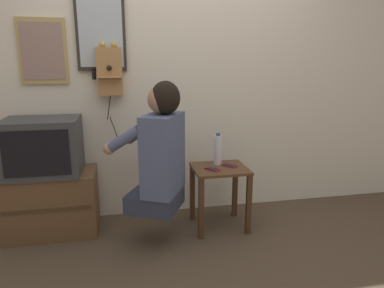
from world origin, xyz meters
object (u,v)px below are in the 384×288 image
at_px(person, 160,151).
at_px(cell_phone_held, 212,169).
at_px(television, 43,147).
at_px(wall_phone_antique, 109,71).
at_px(framed_picture, 43,51).
at_px(wall_mirror, 101,31).
at_px(water_bottle, 218,150).
at_px(cell_phone_spare, 229,165).

bearing_deg(person, cell_phone_held, -45.92).
relative_size(television, cell_phone_held, 4.20).
relative_size(wall_phone_antique, cell_phone_held, 5.94).
height_order(television, wall_phone_antique, wall_phone_antique).
bearing_deg(television, framed_picture, 84.19).
bearing_deg(wall_mirror, framed_picture, 179.61).
bearing_deg(framed_picture, person, -34.00).
height_order(wall_phone_antique, water_bottle, wall_phone_antique).
height_order(framed_picture, cell_phone_held, framed_picture).
height_order(framed_picture, cell_phone_spare, framed_picture).
height_order(wall_mirror, cell_phone_spare, wall_mirror).
bearing_deg(cell_phone_held, water_bottle, 23.21).
height_order(wall_mirror, water_bottle, wall_mirror).
bearing_deg(person, television, 94.74).
height_order(person, wall_phone_antique, wall_phone_antique).
height_order(television, water_bottle, television).
relative_size(wall_mirror, water_bottle, 2.32).
xyz_separation_m(person, television, (-0.89, 0.36, -0.01)).
height_order(person, cell_phone_held, person).
relative_size(wall_mirror, cell_phone_held, 4.67).
bearing_deg(television, person, -21.92).
bearing_deg(cell_phone_held, television, 134.68).
bearing_deg(television, wall_phone_antique, 18.76).
distance_m(person, wall_mirror, 1.14).
distance_m(person, wall_phone_antique, 0.86).
height_order(framed_picture, wall_mirror, wall_mirror).
relative_size(person, cell_phone_spare, 7.29).
relative_size(person, water_bottle, 3.57).
bearing_deg(water_bottle, person, -151.94).
bearing_deg(person, wall_phone_antique, 59.64).
xyz_separation_m(person, water_bottle, (0.52, 0.28, -0.08)).
bearing_deg(cell_phone_spare, water_bottle, 99.46).
height_order(cell_phone_held, water_bottle, water_bottle).
distance_m(wall_mirror, cell_phone_held, 1.45).
xyz_separation_m(person, cell_phone_held, (0.44, 0.14, -0.21)).
bearing_deg(wall_mirror, cell_phone_spare, -20.30).
distance_m(person, framed_picture, 1.27).
xyz_separation_m(cell_phone_spare, water_bottle, (-0.08, 0.07, 0.12)).
distance_m(framed_picture, cell_phone_held, 1.66).
bearing_deg(television, wall_mirror, 24.75).
xyz_separation_m(television, water_bottle, (1.41, -0.08, -0.08)).
bearing_deg(framed_picture, water_bottle, -12.45).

